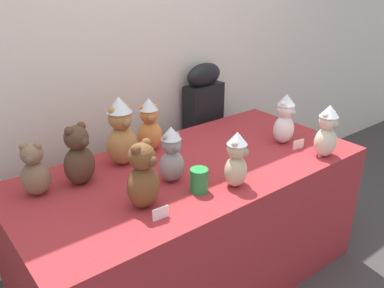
{
  "coord_description": "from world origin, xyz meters",
  "views": [
    {
      "loc": [
        -1.11,
        -1.17,
        1.62
      ],
      "look_at": [
        0.0,
        0.25,
        0.82
      ],
      "focal_mm": 37.87,
      "sensor_mm": 36.0,
      "label": 1
    }
  ],
  "objects": [
    {
      "name": "name_card_front_middle",
      "position": [
        0.59,
        0.06,
        0.73
      ],
      "size": [
        0.07,
        0.02,
        0.05
      ],
      "primitive_type": "cube",
      "rotation": [
        0.0,
        0.0,
        -0.17
      ],
      "color": "white",
      "rests_on": "display_table"
    },
    {
      "name": "teddy_bear_snow",
      "position": [
        0.59,
        0.17,
        0.84
      ],
      "size": [
        0.15,
        0.13,
        0.29
      ],
      "rotation": [
        0.0,
        0.0,
        0.18
      ],
      "color": "white",
      "rests_on": "display_table"
    },
    {
      "name": "teddy_bear_mocha",
      "position": [
        -0.7,
        0.45,
        0.82
      ],
      "size": [
        0.16,
        0.16,
        0.25
      ],
      "rotation": [
        0.0,
        0.0,
        -0.54
      ],
      "color": "#7F6047",
      "rests_on": "display_table"
    },
    {
      "name": "teddy_bear_ash",
      "position": [
        -0.16,
        0.19,
        0.83
      ],
      "size": [
        0.12,
        0.11,
        0.27
      ],
      "rotation": [
        0.0,
        0.0,
        0.0
      ],
      "color": "gray",
      "rests_on": "display_table"
    },
    {
      "name": "teddy_bear_chestnut",
      "position": [
        -0.38,
        0.08,
        0.84
      ],
      "size": [
        0.19,
        0.17,
        0.29
      ],
      "rotation": [
        0.0,
        0.0,
        0.38
      ],
      "color": "brown",
      "rests_on": "display_table"
    },
    {
      "name": "name_card_front_right",
      "position": [
        0.62,
        -0.08,
        0.73
      ],
      "size": [
        0.07,
        0.02,
        0.05
      ],
      "primitive_type": "cube",
      "rotation": [
        0.0,
        0.0,
        -0.13
      ],
      "color": "white",
      "rests_on": "display_table"
    },
    {
      "name": "teddy_bear_ginger",
      "position": [
        -0.05,
        0.55,
        0.84
      ],
      "size": [
        0.16,
        0.15,
        0.29
      ],
      "rotation": [
        0.0,
        0.0,
        -0.36
      ],
      "color": "#D17F3D",
      "rests_on": "display_table"
    },
    {
      "name": "wall_back",
      "position": [
        0.0,
        0.92,
        1.3
      ],
      "size": [
        7.0,
        0.08,
        2.6
      ],
      "primitive_type": "cube",
      "color": "silver",
      "rests_on": "ground_plane"
    },
    {
      "name": "teddy_bear_cocoa",
      "position": [
        -0.51,
        0.43,
        0.84
      ],
      "size": [
        0.18,
        0.17,
        0.29
      ],
      "rotation": [
        0.0,
        0.0,
        0.32
      ],
      "color": "#4C3323",
      "rests_on": "display_table"
    },
    {
      "name": "name_card_front_left",
      "position": [
        -0.38,
        -0.04,
        0.73
      ],
      "size": [
        0.07,
        0.01,
        0.05
      ],
      "primitive_type": "cube",
      "rotation": [
        0.0,
        0.0,
        -0.05
      ],
      "color": "white",
      "rests_on": "display_table"
    },
    {
      "name": "teddy_bear_cream",
      "position": [
        0.62,
        -0.08,
        0.84
      ],
      "size": [
        0.13,
        0.11,
        0.28
      ],
      "rotation": [
        0.0,
        0.0,
        0.02
      ],
      "color": "beige",
      "rests_on": "display_table"
    },
    {
      "name": "display_table",
      "position": [
        0.0,
        0.25,
        0.35
      ],
      "size": [
        1.78,
        0.85,
        0.7
      ],
      "primitive_type": "cube",
      "color": "maroon",
      "rests_on": "ground_plane"
    },
    {
      "name": "instrument_case",
      "position": [
        0.53,
        0.8,
        0.53
      ],
      "size": [
        0.29,
        0.15,
        1.05
      ],
      "rotation": [
        0.0,
        0.0,
        0.11
      ],
      "color": "black",
      "rests_on": "ground_plane"
    },
    {
      "name": "party_cup_green",
      "position": [
        -0.13,
        0.04,
        0.76
      ],
      "size": [
        0.08,
        0.08,
        0.11
      ],
      "primitive_type": "cylinder",
      "color": "#238C3D",
      "rests_on": "display_table"
    },
    {
      "name": "teddy_bear_caramel",
      "position": [
        -0.26,
        0.49,
        0.87
      ],
      "size": [
        0.17,
        0.15,
        0.35
      ],
      "rotation": [
        0.0,
        0.0,
        0.06
      ],
      "color": "#B27A42",
      "rests_on": "display_table"
    },
    {
      "name": "teddy_bear_sand",
      "position": [
        0.04,
        -0.02,
        0.83
      ],
      "size": [
        0.15,
        0.14,
        0.26
      ],
      "rotation": [
        0.0,
        0.0,
        0.47
      ],
      "color": "#CCB78E",
      "rests_on": "display_table"
    }
  ]
}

